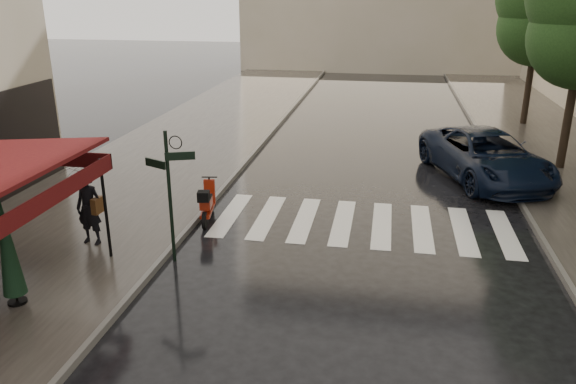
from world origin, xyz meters
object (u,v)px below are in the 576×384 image
(pedestrian_with_umbrella, at_px, (85,177))
(scooter, at_px, (207,204))
(parked_car, at_px, (485,156))
(parasol_back, at_px, (7,243))

(pedestrian_with_umbrella, xyz_separation_m, scooter, (2.24, 2.10, -1.30))
(pedestrian_with_umbrella, relative_size, parked_car, 0.44)
(pedestrian_with_umbrella, height_order, parasol_back, pedestrian_with_umbrella)
(scooter, xyz_separation_m, parked_car, (7.92, 5.08, 0.30))
(parasol_back, bearing_deg, pedestrian_with_umbrella, 88.48)
(scooter, height_order, parked_car, parked_car)
(pedestrian_with_umbrella, bearing_deg, scooter, 50.39)
(parasol_back, bearing_deg, parked_car, 44.47)
(parked_car, relative_size, parasol_back, 2.40)
(scooter, distance_m, parked_car, 9.41)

